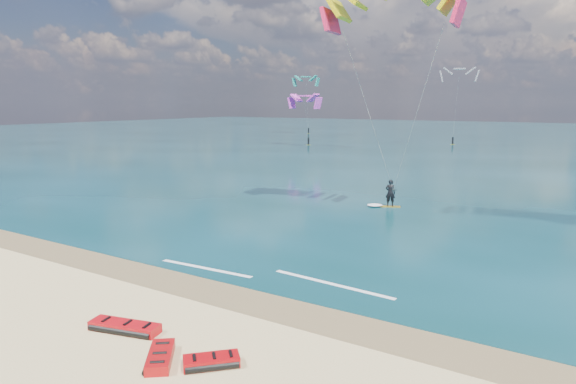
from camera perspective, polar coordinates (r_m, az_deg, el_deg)
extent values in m
plane|color=tan|center=(55.15, 15.95, 1.51)|extent=(320.00, 320.00, 0.00)
cube|color=olive|center=(23.04, -11.81, -9.86)|extent=(320.00, 2.40, 0.01)
cube|color=#082E30|center=(117.67, 24.93, 5.28)|extent=(320.00, 200.00, 0.04)
cube|color=yellow|center=(38.96, 11.25, -1.57)|extent=(1.58, 1.03, 0.07)
imported|color=black|center=(38.77, 11.30, -0.08)|extent=(0.82, 0.63, 2.01)
cylinder|color=black|center=(38.30, 11.60, 0.23)|extent=(0.58, 0.28, 0.04)
cube|color=white|center=(24.63, -9.14, -8.36)|extent=(5.16, 0.52, 0.01)
cube|color=white|center=(22.41, 4.91, -10.14)|extent=(5.90, 0.66, 0.01)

